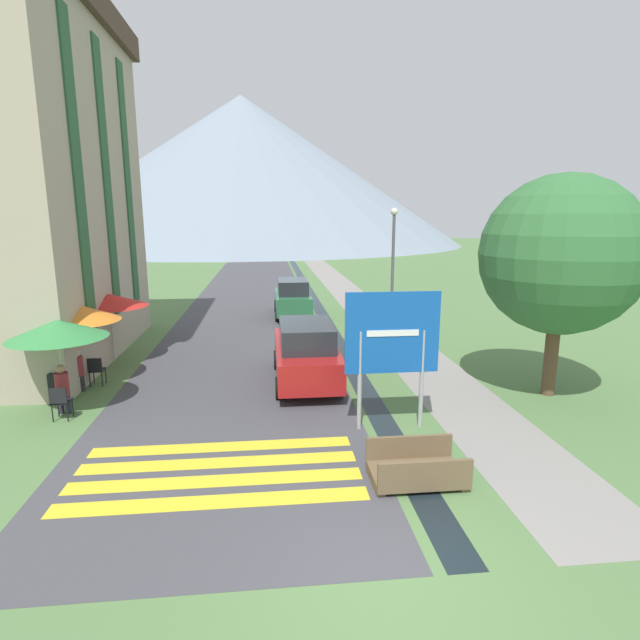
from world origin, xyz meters
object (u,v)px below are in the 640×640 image
object	(u,v)px
streetlamp	(393,262)
cafe_umbrella_front_green	(57,329)
cafe_umbrella_rear_red	(110,300)
parked_car_near	(306,352)
cafe_chair_near_right	(60,384)
cafe_umbrella_middle_orange	(77,313)
parked_car_far	(293,298)
person_seated_near	(62,387)
tree_by_path	(561,255)
person_seated_far	(77,368)
cafe_chair_near_left	(58,385)
cafe_chair_middle	(96,369)
footbridge	(416,469)
road_sign	(392,342)
hotel_building	(19,167)
cafe_chair_nearest	(60,400)

from	to	relation	value
streetlamp	cafe_umbrella_front_green	bearing A→B (deg)	-145.47
cafe_umbrella_rear_red	parked_car_near	bearing A→B (deg)	-23.48
cafe_chair_near_right	cafe_umbrella_middle_orange	distance (m)	2.16
parked_car_far	person_seated_near	bearing A→B (deg)	-118.44
person_seated_near	tree_by_path	size ratio (longest dim) A/B	0.21
cafe_chair_near_right	person_seated_far	xyz separation A→B (m)	(0.17, 0.83, 0.16)
cafe_chair_near_left	cafe_chair_near_right	bearing A→B (deg)	90.54
cafe_chair_middle	tree_by_path	world-z (taller)	tree_by_path
footbridge	person_seated_near	distance (m)	8.78
parked_car_near	cafe_umbrella_middle_orange	bearing A→B (deg)	175.89
person_seated_far	cafe_umbrella_rear_red	bearing A→B (deg)	86.95
road_sign	person_seated_far	size ratio (longest dim) A/B	2.62
parked_car_far	cafe_umbrella_front_green	world-z (taller)	cafe_umbrella_front_green
hotel_building	cafe_umbrella_front_green	distance (m)	7.31
road_sign	parked_car_far	xyz separation A→B (m)	(-1.56, 13.32, -1.15)
cafe_chair_middle	cafe_umbrella_middle_orange	bearing A→B (deg)	169.38
cafe_chair_middle	footbridge	bearing A→B (deg)	-27.93
road_sign	person_seated_far	distance (m)	8.84
cafe_chair_nearest	person_seated_near	xyz separation A→B (m)	(-0.11, 0.46, 0.18)
footbridge	parked_car_near	distance (m)	6.07
cafe_umbrella_rear_red	streetlamp	xyz separation A→B (m)	(10.15, 2.68, 0.93)
road_sign	parked_car_far	world-z (taller)	road_sign
parked_car_far	cafe_chair_near_right	xyz separation A→B (m)	(-6.68, -10.82, -0.39)
parked_car_near	cafe_umbrella_front_green	xyz separation A→B (m)	(-6.21, -1.57, 1.20)
road_sign	cafe_umbrella_rear_red	xyz separation A→B (m)	(-7.93, 6.16, 0.05)
hotel_building	person_seated_far	bearing A→B (deg)	-55.73
footbridge	cafe_chair_middle	world-z (taller)	cafe_chair_middle
footbridge	cafe_chair_near_right	distance (m)	9.51
parked_car_far	cafe_chair_middle	distance (m)	11.39
cafe_chair_near_right	cafe_umbrella_middle_orange	xyz separation A→B (m)	(0.08, 1.42, 1.62)
cafe_umbrella_middle_orange	road_sign	bearing A→B (deg)	-25.63
cafe_umbrella_front_green	hotel_building	bearing A→B (deg)	117.89
tree_by_path	cafe_chair_near_right	bearing A→B (deg)	176.63
footbridge	person_seated_far	bearing A→B (deg)	144.54
road_sign	cafe_chair_near_right	distance (m)	8.75
footbridge	cafe_chair_nearest	world-z (taller)	cafe_chair_nearest
tree_by_path	cafe_umbrella_front_green	bearing A→B (deg)	179.28
cafe_chair_middle	person_seated_near	world-z (taller)	person_seated_near
road_sign	cafe_umbrella_rear_red	size ratio (longest dim) A/B	1.32
cafe_chair_middle	parked_car_near	bearing A→B (deg)	7.95
cafe_chair_nearest	streetlamp	distance (m)	12.80
footbridge	streetlamp	size ratio (longest dim) A/B	0.33
cafe_umbrella_rear_red	person_seated_near	bearing A→B (deg)	-89.11
hotel_building	cafe_umbrella_front_green	xyz separation A→B (m)	(2.78, -5.26, -4.26)
cafe_umbrella_front_green	cafe_chair_nearest	bearing A→B (deg)	-77.18
cafe_chair_near_left	tree_by_path	distance (m)	13.54
cafe_chair_near_left	cafe_umbrella_rear_red	bearing A→B (deg)	83.27
cafe_chair_nearest	parked_car_near	bearing A→B (deg)	25.08
parked_car_far	streetlamp	xyz separation A→B (m)	(3.78, -4.47, 2.13)
parked_car_near	hotel_building	bearing A→B (deg)	157.69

